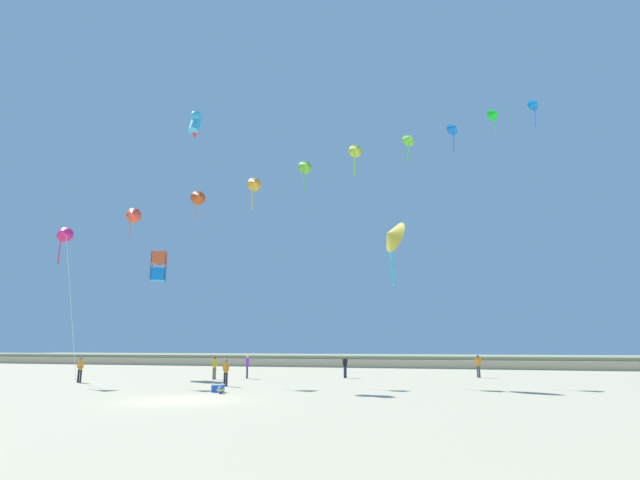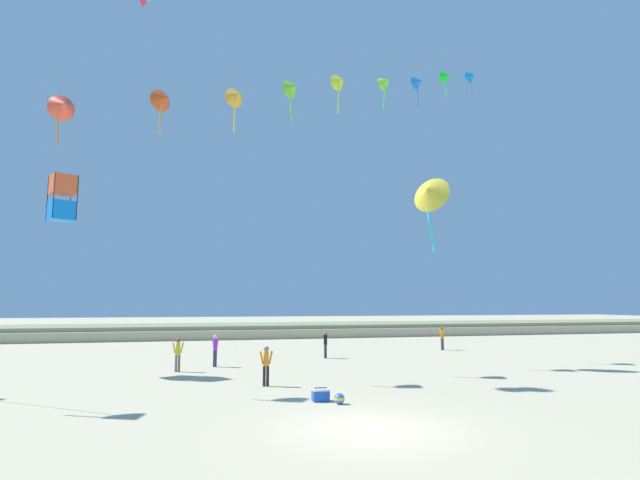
% 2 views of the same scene
% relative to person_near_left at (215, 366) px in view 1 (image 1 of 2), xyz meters
% --- Properties ---
extents(ground_plane, '(240.00, 240.00, 0.00)m').
position_rel_person_near_left_xyz_m(ground_plane, '(5.35, -13.05, -0.95)').
color(ground_plane, beige).
extents(dune_ridge, '(120.00, 10.84, 1.24)m').
position_rel_person_near_left_xyz_m(dune_ridge, '(5.35, 26.80, -0.33)').
color(dune_ridge, '#BFAE8B').
rests_on(dune_ridge, ground).
extents(person_near_left, '(0.57, 0.22, 1.64)m').
position_rel_person_near_left_xyz_m(person_near_left, '(0.00, 0.00, 0.00)').
color(person_near_left, '#726656').
rests_on(person_near_left, ground).
extents(person_near_right, '(0.56, 0.22, 1.60)m').
position_rel_person_near_left_xyz_m(person_near_right, '(3.62, -5.40, -0.02)').
color(person_near_right, black).
rests_on(person_near_right, ground).
extents(person_mid_center, '(0.56, 0.30, 1.65)m').
position_rel_person_near_left_xyz_m(person_mid_center, '(-7.01, -5.34, 0.00)').
color(person_mid_center, black).
rests_on(person_mid_center, ground).
extents(person_far_left, '(0.40, 0.51, 1.64)m').
position_rel_person_near_left_xyz_m(person_far_left, '(8.70, 4.19, 0.00)').
color(person_far_left, '#282D4C').
rests_on(person_far_left, ground).
extents(person_far_right, '(0.35, 0.56, 1.69)m').
position_rel_person_near_left_xyz_m(person_far_right, '(1.88, 1.53, 0.03)').
color(person_far_right, '#282D4C').
rests_on(person_far_right, ground).
extents(person_far_center, '(0.58, 0.30, 1.69)m').
position_rel_person_near_left_xyz_m(person_far_center, '(18.35, 7.36, 0.03)').
color(person_far_center, '#474C56').
rests_on(person_far_center, ground).
extents(kite_banner_string, '(35.27, 19.76, 24.80)m').
position_rel_person_near_left_xyz_m(kite_banner_string, '(8.12, 3.35, 16.21)').
color(kite_banner_string, '#EA2374').
extents(large_kite_low_lead, '(1.53, 1.53, 2.32)m').
position_rel_person_near_left_xyz_m(large_kite_low_lead, '(-5.93, 1.05, 7.70)').
color(large_kite_low_lead, '#117CED').
extents(large_kite_mid_trail, '(2.40, 2.55, 4.48)m').
position_rel_person_near_left_xyz_m(large_kite_mid_trail, '(13.22, -1.32, 8.56)').
color(large_kite_mid_trail, gold).
extents(large_kite_high_solo, '(0.95, 1.46, 2.30)m').
position_rel_person_near_left_xyz_m(large_kite_high_solo, '(-2.36, -0.52, 18.92)').
color(large_kite_high_solo, '#37B2E6').
extents(beach_cooler, '(0.58, 0.41, 0.46)m').
position_rel_person_near_left_xyz_m(beach_cooler, '(5.00, -9.00, -0.73)').
color(beach_cooler, blue).
rests_on(beach_cooler, ground).
extents(beach_ball, '(0.36, 0.36, 0.36)m').
position_rel_person_near_left_xyz_m(beach_ball, '(5.48, -9.65, -0.77)').
color(beach_ball, blue).
rests_on(beach_ball, ground).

